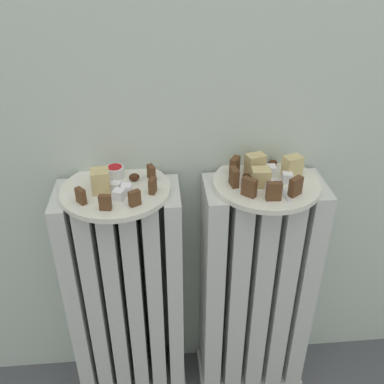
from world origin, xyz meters
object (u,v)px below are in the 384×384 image
Objects in this scene: radiator_left at (128,302)px; jam_bowl_left at (115,171)px; plate_left at (116,190)px; plate_right at (266,183)px; radiator_right at (255,293)px; fork at (281,188)px.

jam_bowl_left is (-0.00, 0.05, 0.36)m from radiator_left.
jam_bowl_left reaches higher than radiator_left.
plate_left is at bearing -86.71° from jam_bowl_left.
plate_right reaches higher than radiator_left.
plate_right is at bearing 180.00° from radiator_right.
radiator_left is 0.48m from plate_right.
radiator_left is 0.51m from fork.
radiator_left is 16.04× the size of jam_bowl_left.
radiator_left is 6.93× the size of fork.
fork is at bearing -13.47° from jam_bowl_left.
radiator_left is 2.72× the size of plate_left.
radiator_left is 0.34m from radiator_right.
plate_right is (-0.00, 0.00, 0.34)m from radiator_right.
radiator_right is 2.72× the size of plate_right.
radiator_left is at bearing 174.15° from fork.
radiator_left is 0.34m from plate_left.
plate_left is 0.34m from plate_right.
plate_left is 0.05m from jam_bowl_left.
plate_right is 0.04m from fork.
plate_right is (0.34, 0.00, 0.00)m from plate_left.
plate_left is 0.37m from fork.
fork is at bearing -5.85° from plate_left.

